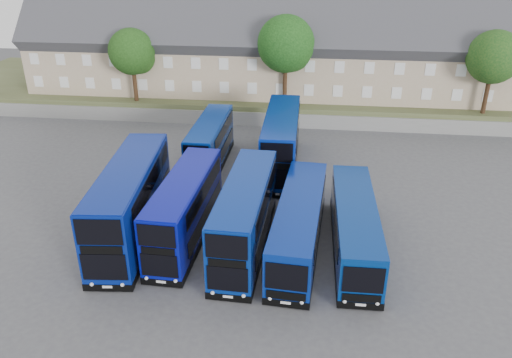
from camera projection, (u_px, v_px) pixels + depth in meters
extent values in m
plane|color=#4C4C52|center=(223.00, 256.00, 31.00)|extent=(120.00, 120.00, 0.00)
cube|color=slate|center=(264.00, 119.00, 52.15)|extent=(70.00, 0.40, 1.50)
cube|color=#4E532E|center=(273.00, 91.00, 60.99)|extent=(80.00, 20.00, 2.00)
cube|color=tan|center=(66.00, 60.00, 58.27)|extent=(6.00, 8.00, 6.00)
cube|color=#39393E|center=(61.00, 34.00, 56.97)|extent=(6.00, 10.40, 10.40)
cube|color=tan|center=(115.00, 62.00, 57.62)|extent=(6.00, 8.00, 6.00)
cube|color=#39393E|center=(112.00, 35.00, 56.32)|extent=(6.00, 10.40, 10.40)
cube|color=tan|center=(166.00, 63.00, 56.97)|extent=(6.00, 8.00, 6.00)
cube|color=#39393E|center=(163.00, 36.00, 55.67)|extent=(6.00, 10.40, 10.40)
cube|color=brown|center=(174.00, 0.00, 53.85)|extent=(0.60, 0.90, 1.40)
cube|color=tan|center=(217.00, 64.00, 56.33)|extent=(6.00, 8.00, 6.00)
cube|color=#39393E|center=(216.00, 37.00, 55.03)|extent=(6.00, 10.40, 10.40)
cube|color=brown|center=(229.00, 1.00, 53.20)|extent=(0.60, 0.90, 1.40)
cube|color=tan|center=(270.00, 66.00, 55.68)|extent=(6.00, 8.00, 6.00)
cube|color=#39393E|center=(270.00, 38.00, 54.38)|extent=(6.00, 10.40, 10.40)
cube|color=brown|center=(285.00, 2.00, 52.55)|extent=(0.60, 0.90, 1.40)
cube|color=tan|center=(324.00, 67.00, 55.03)|extent=(6.00, 8.00, 6.00)
cube|color=#39393E|center=(326.00, 40.00, 53.73)|extent=(6.00, 10.40, 10.40)
cube|color=brown|center=(342.00, 2.00, 51.90)|extent=(0.60, 0.90, 1.40)
cube|color=tan|center=(379.00, 69.00, 54.38)|extent=(6.00, 8.00, 6.00)
cube|color=#39393E|center=(382.00, 41.00, 53.08)|extent=(6.00, 10.40, 10.40)
cube|color=brown|center=(401.00, 3.00, 51.25)|extent=(0.60, 0.90, 1.40)
cube|color=tan|center=(436.00, 71.00, 53.73)|extent=(6.00, 8.00, 6.00)
cube|color=#39393E|center=(440.00, 42.00, 52.43)|extent=(6.00, 10.40, 10.40)
cube|color=brown|center=(462.00, 4.00, 50.60)|extent=(0.60, 0.90, 1.40)
cube|color=tan|center=(494.00, 72.00, 53.08)|extent=(6.00, 8.00, 6.00)
cube|color=#39393E|center=(500.00, 43.00, 51.78)|extent=(6.00, 10.40, 10.40)
cube|color=navy|center=(131.00, 200.00, 32.13)|extent=(3.92, 12.39, 4.52)
cube|color=black|center=(134.00, 230.00, 33.13)|extent=(3.96, 12.43, 0.45)
cube|color=black|center=(104.00, 267.00, 27.00)|extent=(2.46, 0.30, 1.66)
cube|color=black|center=(99.00, 232.00, 26.04)|extent=(2.46, 0.30, 1.55)
cylinder|color=black|center=(97.00, 262.00, 29.57)|extent=(0.39, 1.02, 1.00)
cube|color=#080F99|center=(185.00, 207.00, 31.90)|extent=(2.74, 10.65, 3.88)
cube|color=black|center=(187.00, 234.00, 32.76)|extent=(2.78, 10.69, 0.45)
cube|color=black|center=(159.00, 266.00, 27.51)|extent=(2.10, 0.13, 1.44)
cube|color=black|center=(156.00, 236.00, 26.67)|extent=(2.10, 0.13, 1.35)
cylinder|color=black|center=(156.00, 256.00, 30.07)|extent=(0.33, 1.01, 1.00)
cube|color=navy|center=(245.00, 214.00, 30.91)|extent=(2.87, 11.14, 4.08)
cube|color=black|center=(246.00, 242.00, 31.81)|extent=(2.91, 11.18, 0.45)
cube|color=black|center=(227.00, 279.00, 26.31)|extent=(2.22, 0.13, 1.51)
cube|color=black|center=(226.00, 247.00, 25.44)|extent=(2.22, 0.13, 1.41)
cylinder|color=black|center=(217.00, 269.00, 28.91)|extent=(0.33, 1.01, 1.00)
cube|color=#083297|center=(210.00, 142.00, 42.44)|extent=(2.30, 9.96, 3.63)
cube|color=black|center=(211.00, 162.00, 43.25)|extent=(2.34, 10.00, 0.45)
cube|color=black|center=(197.00, 175.00, 38.30)|extent=(1.96, 0.07, 1.36)
cube|color=black|center=(196.00, 153.00, 37.51)|extent=(1.96, 0.07, 1.27)
cylinder|color=black|center=(192.00, 173.00, 40.79)|extent=(0.30, 1.00, 1.00)
cube|color=#08299E|center=(281.00, 140.00, 41.98)|extent=(2.83, 11.80, 4.36)
cube|color=black|center=(281.00, 164.00, 42.94)|extent=(2.87, 11.84, 0.45)
cube|color=black|center=(276.00, 179.00, 37.06)|extent=(2.37, 0.09, 1.60)
cube|color=black|center=(277.00, 153.00, 36.13)|extent=(2.37, 0.09, 1.50)
cylinder|color=black|center=(263.00, 180.00, 39.67)|extent=(0.31, 1.00, 1.00)
cube|color=navy|center=(299.00, 222.00, 31.10)|extent=(3.32, 12.19, 2.96)
cube|color=black|center=(298.00, 243.00, 31.77)|extent=(3.36, 12.23, 0.45)
cube|color=black|center=(286.00, 277.00, 25.65)|extent=(2.21, 0.21, 1.61)
cylinder|color=black|center=(272.00, 274.00, 28.48)|extent=(0.37, 1.02, 1.00)
cube|color=navy|center=(355.00, 225.00, 30.87)|extent=(2.61, 11.70, 2.86)
cube|color=black|center=(353.00, 245.00, 31.52)|extent=(2.66, 11.74, 0.45)
cube|color=black|center=(363.00, 280.00, 25.53)|extent=(2.13, 0.09, 1.56)
cylinder|color=black|center=(338.00, 276.00, 28.27)|extent=(0.32, 1.00, 1.00)
cylinder|color=#382314|center=(135.00, 83.00, 53.20)|extent=(0.44, 0.44, 3.75)
sphere|color=#17380F|center=(132.00, 52.00, 51.74)|extent=(4.80, 4.80, 4.80)
sphere|color=#17380F|center=(139.00, 58.00, 52.36)|extent=(3.30, 3.30, 3.30)
cylinder|color=#382314|center=(285.00, 84.00, 51.76)|extent=(0.44, 0.44, 4.50)
sphere|color=#10350E|center=(286.00, 44.00, 50.00)|extent=(5.76, 5.76, 5.76)
sphere|color=#10350E|center=(292.00, 52.00, 50.69)|extent=(3.96, 3.96, 3.96)
cylinder|color=#382314|center=(486.00, 94.00, 49.26)|extent=(0.44, 0.44, 4.00)
sphere|color=#103C14|center=(494.00, 57.00, 47.70)|extent=(5.12, 5.12, 5.12)
sphere|color=#103C14|center=(497.00, 65.00, 48.34)|extent=(3.52, 3.52, 3.52)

